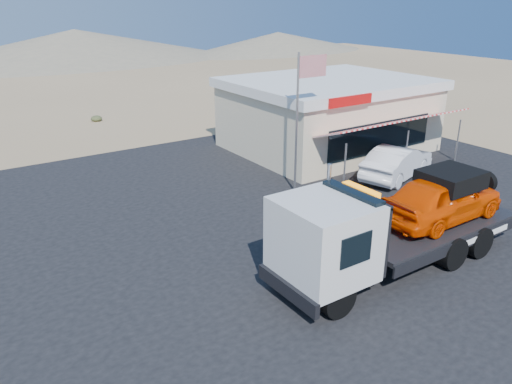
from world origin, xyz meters
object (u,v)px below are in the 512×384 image
(tow_truck, at_px, (398,219))
(jerky_store, at_px, (328,114))
(flagpole, at_px, (302,107))
(white_sedan, at_px, (397,162))

(tow_truck, relative_size, jerky_store, 0.88)
(jerky_store, bearing_deg, tow_truck, -122.25)
(tow_truck, xyz_separation_m, jerky_store, (7.21, 11.42, 0.35))
(tow_truck, bearing_deg, flagpole, 76.71)
(jerky_store, distance_m, flagpole, 7.36)
(tow_truck, distance_m, white_sedan, 8.73)
(white_sedan, bearing_deg, tow_truck, 114.05)
(white_sedan, relative_size, flagpole, 0.79)
(white_sedan, bearing_deg, jerky_store, -23.29)
(tow_truck, xyz_separation_m, white_sedan, (6.57, 5.70, -0.85))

